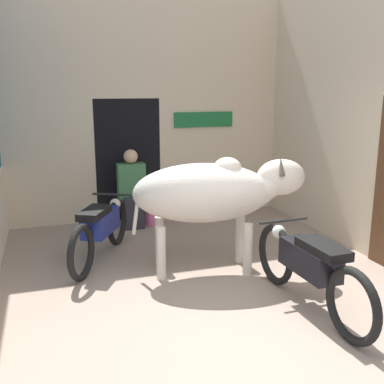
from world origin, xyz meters
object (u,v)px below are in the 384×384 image
at_px(shopkeeper_seated, 132,187).
at_px(plastic_stool, 151,212).
at_px(motorcycle_far, 101,228).
at_px(cow, 213,192).
at_px(motorcycle_near, 309,266).

relative_size(shopkeeper_seated, plastic_stool, 3.10).
xyz_separation_m(motorcycle_far, plastic_stool, (0.96, 1.33, -0.22)).
distance_m(cow, plastic_stool, 2.22).
bearing_deg(motorcycle_far, plastic_stool, 53.95).
distance_m(motorcycle_far, plastic_stool, 1.65).
height_order(motorcycle_near, shopkeeper_seated, shopkeeper_seated).
bearing_deg(cow, motorcycle_near, -65.71).
height_order(cow, motorcycle_near, cow).
bearing_deg(shopkeeper_seated, cow, -73.78).
distance_m(shopkeeper_seated, plastic_stool, 0.53).
height_order(motorcycle_far, plastic_stool, motorcycle_far).
xyz_separation_m(motorcycle_near, motorcycle_far, (-1.82, 1.98, -0.02)).
bearing_deg(shopkeeper_seated, plastic_stool, 3.04).
bearing_deg(motorcycle_far, motorcycle_near, -47.51).
xyz_separation_m(motorcycle_near, shopkeeper_seated, (-1.16, 3.29, 0.19)).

